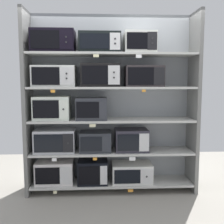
% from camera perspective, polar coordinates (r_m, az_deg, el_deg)
% --- Properties ---
extents(back_panel, '(2.49, 0.04, 2.54)m').
position_cam_1_polar(back_panel, '(4.00, -0.18, 2.16)').
color(back_panel, '#9EA3A8').
rests_on(back_panel, ground).
extents(upright_left, '(0.05, 0.45, 2.54)m').
position_cam_1_polar(upright_left, '(3.88, -17.59, 1.72)').
color(upright_left, slate).
rests_on(upright_left, ground).
extents(upright_right, '(0.05, 0.45, 2.54)m').
position_cam_1_polar(upright_right, '(3.99, 17.08, 1.86)').
color(upright_right, slate).
rests_on(upright_right, ground).
extents(shelf_0, '(2.29, 0.45, 0.03)m').
position_cam_1_polar(shelf_0, '(4.02, 0.00, -14.77)').
color(shelf_0, beige).
rests_on(shelf_0, ground).
extents(microwave_0, '(0.53, 0.34, 0.31)m').
position_cam_1_polar(microwave_0, '(4.00, -12.08, -12.39)').
color(microwave_0, silver).
rests_on(microwave_0, shelf_0).
extents(microwave_1, '(0.42, 0.40, 0.33)m').
position_cam_1_polar(microwave_1, '(3.95, -4.12, -12.40)').
color(microwave_1, black).
rests_on(microwave_1, shelf_0).
extents(microwave_2, '(0.57, 0.39, 0.27)m').
position_cam_1_polar(microwave_2, '(3.99, 4.21, -12.69)').
color(microwave_2, silver).
rests_on(microwave_2, shelf_0).
extents(price_tag_0, '(0.05, 0.00, 0.04)m').
position_cam_1_polar(price_tag_0, '(3.86, -12.07, -16.44)').
color(price_tag_0, beige).
extents(price_tag_1, '(0.08, 0.00, 0.04)m').
position_cam_1_polar(price_tag_1, '(3.84, 3.98, -16.44)').
color(price_tag_1, orange).
extents(shelf_1, '(2.29, 0.45, 0.03)m').
position_cam_1_polar(shelf_1, '(3.88, 0.00, -8.45)').
color(shelf_1, beige).
extents(microwave_3, '(0.56, 0.39, 0.32)m').
position_cam_1_polar(microwave_3, '(3.87, -12.01, -5.95)').
color(microwave_3, '#BABCC3').
rests_on(microwave_3, shelf_1).
extents(microwave_4, '(0.44, 0.35, 0.28)m').
position_cam_1_polar(microwave_4, '(3.83, -3.58, -6.26)').
color(microwave_4, '#2A2D33').
rests_on(microwave_4, shelf_1).
extents(microwave_5, '(0.46, 0.36, 0.31)m').
position_cam_1_polar(microwave_5, '(3.85, 4.17, -5.95)').
color(microwave_5, '#2F2C38').
rests_on(microwave_5, shelf_1).
extents(price_tag_2, '(0.06, 0.00, 0.04)m').
position_cam_1_polar(price_tag_2, '(3.71, -12.25, -9.94)').
color(price_tag_2, white).
extents(price_tag_3, '(0.05, 0.00, 0.04)m').
position_cam_1_polar(price_tag_3, '(3.66, -3.66, -9.98)').
color(price_tag_3, orange).
extents(price_tag_4, '(0.09, 0.00, 0.05)m').
position_cam_1_polar(price_tag_4, '(3.69, 4.36, -9.95)').
color(price_tag_4, white).
extents(shelf_2, '(2.29, 0.45, 0.03)m').
position_cam_1_polar(shelf_2, '(3.78, 0.00, -1.73)').
color(shelf_2, beige).
extents(microwave_6, '(0.49, 0.37, 0.32)m').
position_cam_1_polar(microwave_6, '(3.81, -12.66, 0.85)').
color(microwave_6, silver).
rests_on(microwave_6, shelf_2).
extents(microwave_7, '(0.43, 0.39, 0.31)m').
position_cam_1_polar(microwave_7, '(3.75, -4.39, 0.76)').
color(microwave_7, '#2D2F36').
rests_on(microwave_7, shelf_2).
extents(price_tag_5, '(0.08, 0.00, 0.04)m').
position_cam_1_polar(price_tag_5, '(3.56, -4.19, -2.92)').
color(price_tag_5, beige).
extents(shelf_3, '(2.29, 0.45, 0.03)m').
position_cam_1_polar(shelf_3, '(3.74, 0.00, 5.22)').
color(shelf_3, beige).
extents(microwave_8, '(0.58, 0.39, 0.29)m').
position_cam_1_polar(microwave_8, '(3.78, -12.19, 7.48)').
color(microwave_8, silver).
rests_on(microwave_8, shelf_3).
extents(microwave_9, '(0.53, 0.37, 0.31)m').
position_cam_1_polar(microwave_9, '(3.74, -2.49, 7.85)').
color(microwave_9, black).
rests_on(microwave_9, shelf_3).
extents(microwave_10, '(0.52, 0.38, 0.29)m').
position_cam_1_polar(microwave_10, '(3.79, 6.78, 7.58)').
color(microwave_10, '#322B2D').
rests_on(microwave_10, shelf_3).
extents(price_tag_6, '(0.06, 0.00, 0.04)m').
position_cam_1_polar(price_tag_6, '(3.56, -12.54, 4.36)').
color(price_tag_6, orange).
extents(price_tag_7, '(0.05, 0.00, 0.03)m').
position_cam_1_polar(price_tag_7, '(3.56, 6.83, 4.53)').
color(price_tag_7, orange).
extents(shelf_4, '(2.29, 0.45, 0.03)m').
position_cam_1_polar(shelf_4, '(3.76, 0.00, 12.21)').
color(shelf_4, beige).
extents(microwave_11, '(0.58, 0.38, 0.30)m').
position_cam_1_polar(microwave_11, '(3.82, -12.39, 14.50)').
color(microwave_11, black).
rests_on(microwave_11, shelf_4).
extents(microwave_12, '(0.56, 0.38, 0.27)m').
position_cam_1_polar(microwave_12, '(3.77, -2.67, 14.50)').
color(microwave_12, black).
rests_on(microwave_12, shelf_4).
extents(microwave_13, '(0.42, 0.41, 0.29)m').
position_cam_1_polar(microwave_13, '(3.81, 5.89, 14.49)').
color(microwave_13, silver).
rests_on(microwave_13, shelf_4).
extents(price_tag_8, '(0.07, 0.00, 0.04)m').
position_cam_1_polar(price_tag_8, '(3.53, -3.42, 11.94)').
color(price_tag_8, beige).
extents(price_tag_9, '(0.08, 0.00, 0.05)m').
position_cam_1_polar(price_tag_9, '(3.56, 5.74, 11.80)').
color(price_tag_9, white).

